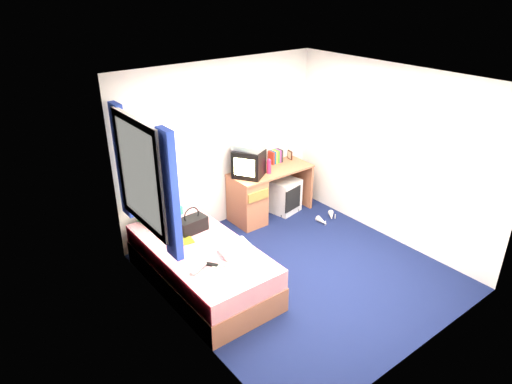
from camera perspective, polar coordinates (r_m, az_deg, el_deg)
ground at (r=5.87m, az=5.41°, el=-9.87°), size 3.40×3.40×0.00m
room_shell at (r=5.17m, az=6.06°, el=3.36°), size 3.40×3.40×3.40m
bed at (r=5.52m, az=-6.81°, el=-9.12°), size 1.01×2.00×0.54m
pillow at (r=6.03m, az=-11.89°, el=-2.68°), size 0.57×0.44×0.11m
desk at (r=6.84m, az=-0.03°, el=-0.35°), size 1.30×0.55×0.75m
storage_cube at (r=7.16m, az=3.48°, el=-0.43°), size 0.50×0.50×0.52m
crt_tv at (r=6.55m, az=-0.90°, el=3.67°), size 0.54×0.55×0.41m
vcr at (r=6.47m, az=-0.90°, el=5.68°), size 0.45×0.50×0.08m
book_row at (r=7.08m, az=2.45°, el=4.46°), size 0.20×0.13×0.20m
picture_frame at (r=7.24m, az=4.26°, el=4.65°), size 0.04×0.12×0.14m
pink_water_bottle at (r=6.69m, az=1.63°, el=3.17°), size 0.07×0.07×0.20m
aerosol_can at (r=6.82m, az=1.00°, el=3.65°), size 0.06×0.06×0.20m
handbag at (r=5.64m, az=-7.99°, el=-3.99°), size 0.37×0.22×0.33m
towel at (r=5.19m, az=-2.59°, el=-7.10°), size 0.36×0.31×0.11m
magazine at (r=5.52m, az=-9.19°, el=-5.82°), size 0.25×0.31×0.01m
water_bottle at (r=4.96m, az=-7.20°, el=-9.33°), size 0.21×0.14×0.07m
colour_swatch_fan at (r=5.01m, az=-4.25°, el=-9.12°), size 0.23×0.11×0.01m
remote_control at (r=5.03m, az=-5.62°, el=-9.00°), size 0.13×0.16×0.02m
window_assembly at (r=5.09m, az=-13.97°, el=1.93°), size 0.11×1.42×1.40m
white_heels at (r=7.03m, az=8.84°, el=-3.29°), size 0.40×0.26×0.09m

